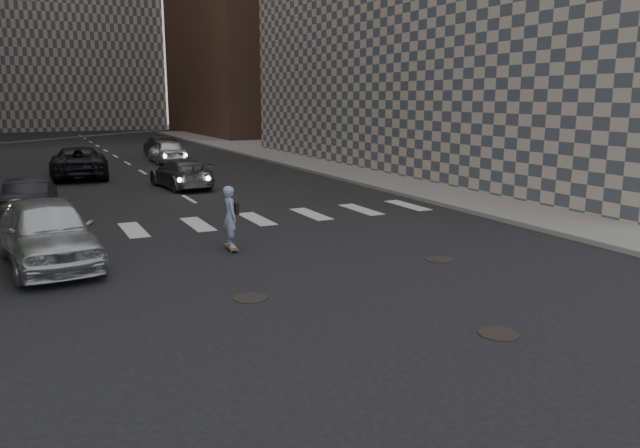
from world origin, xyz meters
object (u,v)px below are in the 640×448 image
Objects in this scene: skateboarder at (231,217)px; traffic_car_a at (31,197)px; traffic_car_c at (79,162)px; traffic_car_d at (167,151)px; silver_sedan at (48,232)px; traffic_car_e at (161,147)px; traffic_car_b at (181,173)px.

skateboarder reaches higher than traffic_car_a.
traffic_car_c is 1.31× the size of traffic_car_d.
skateboarder reaches higher than traffic_car_c.
silver_sedan is at bearing 178.33° from skateboarder.
traffic_car_c is at bearing 53.35° from traffic_car_e.
traffic_car_d is at bearing 79.92° from traffic_car_e.
skateboarder is 0.44× the size of traffic_car_a.
silver_sedan is at bearing 99.22° from traffic_car_a.
traffic_car_d is (1.72, 10.74, 0.09)m from traffic_car_b.
traffic_car_a reaches higher than traffic_car_b.
traffic_car_b is (6.00, 11.52, -0.18)m from silver_sedan.
traffic_car_a is at bearing 85.87° from silver_sedan.
traffic_car_b is (6.20, 4.26, -0.01)m from traffic_car_a.
traffic_car_c is at bearing -63.11° from traffic_car_b.
traffic_car_e is at bearing -118.74° from traffic_car_c.
traffic_car_d is at bearing 65.18° from silver_sedan.
traffic_car_a is at bearing 27.83° from traffic_car_b.
traffic_car_d is (5.49, 5.05, -0.05)m from traffic_car_c.
traffic_car_d is at bearing -105.73° from traffic_car_b.
traffic_car_a is at bearing 62.28° from traffic_car_d.
traffic_car_c reaches higher than traffic_car_a.
skateboarder is 9.00m from traffic_car_a.
skateboarder is at bearing 75.87° from traffic_car_b.
traffic_car_d reaches higher than traffic_car_a.
traffic_car_d is (3.29, 22.72, -0.17)m from skateboarder.
silver_sedan is 27.51m from traffic_car_e.
traffic_car_c is (2.42, 9.95, 0.14)m from traffic_car_a.
traffic_car_c is (-2.20, 17.67, -0.12)m from skateboarder.
silver_sedan is 1.22× the size of traffic_car_a.
traffic_car_e reaches higher than traffic_car_a.
skateboarder is 4.45m from silver_sedan.
traffic_car_e is (8.40, 19.00, 0.03)m from traffic_car_a.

